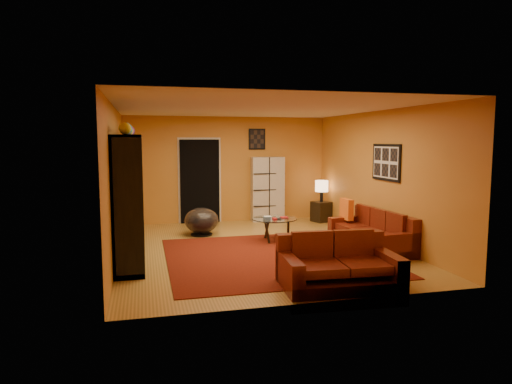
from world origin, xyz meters
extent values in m
plane|color=olive|center=(0.00, 0.00, 0.00)|extent=(6.00, 6.00, 0.00)
plane|color=white|center=(0.00, 0.00, 2.60)|extent=(6.00, 6.00, 0.00)
plane|color=#C0772A|center=(0.00, 3.00, 1.30)|extent=(6.00, 0.00, 6.00)
plane|color=#C0772A|center=(0.00, -3.00, 1.30)|extent=(6.00, 0.00, 6.00)
plane|color=#C0772A|center=(-2.50, 0.00, 1.30)|extent=(0.00, 6.00, 6.00)
plane|color=#C0772A|center=(2.50, 0.00, 1.30)|extent=(0.00, 6.00, 6.00)
cube|color=#4F1109|center=(0.10, -0.70, 0.01)|extent=(3.60, 3.60, 0.01)
cube|color=black|center=(-0.70, 2.96, 1.02)|extent=(0.95, 0.10, 2.04)
cube|color=black|center=(2.48, -0.30, 1.60)|extent=(0.03, 1.00, 0.70)
cube|color=black|center=(0.75, 2.98, 2.05)|extent=(0.42, 0.03, 0.52)
cube|color=black|center=(-2.27, 0.00, 1.05)|extent=(0.45, 3.00, 2.10)
imported|color=black|center=(-2.23, 0.03, 0.97)|extent=(0.87, 0.11, 0.50)
cube|color=#51140A|center=(2.05, -0.55, 0.16)|extent=(0.91, 1.99, 0.32)
cube|color=#51140A|center=(2.36, -0.53, 0.42)|extent=(0.29, 1.95, 0.85)
cube|color=#51140A|center=(2.10, -1.43, 0.31)|extent=(0.80, 0.23, 0.62)
cube|color=#51140A|center=(2.00, 0.33, 0.31)|extent=(0.80, 0.23, 0.62)
cube|color=#51140A|center=(2.04, -1.07, 0.47)|extent=(0.60, 0.54, 0.12)
cube|color=#51140A|center=(2.01, -0.55, 0.47)|extent=(0.60, 0.54, 0.12)
cube|color=#51140A|center=(1.98, -0.02, 0.47)|extent=(0.60, 0.54, 0.12)
cube|color=#51140A|center=(0.55, -2.50, 0.16)|extent=(1.65, 1.05, 0.32)
cube|color=#51140A|center=(0.58, -2.11, 0.42)|extent=(1.60, 0.28, 0.85)
cube|color=#51140A|center=(1.26, -2.55, 0.31)|extent=(0.24, 0.96, 0.62)
cube|color=#51140A|center=(-0.15, -2.45, 0.31)|extent=(0.24, 0.96, 0.62)
cube|color=#51140A|center=(0.86, -2.56, 0.47)|extent=(0.64, 0.77, 0.12)
cube|color=#51140A|center=(0.24, -2.52, 0.47)|extent=(0.64, 0.77, 0.12)
cube|color=orange|center=(1.95, 0.28, 0.63)|extent=(0.12, 0.42, 0.42)
cylinder|color=silver|center=(0.49, 0.51, 0.45)|extent=(0.91, 0.91, 0.02)
cylinder|color=black|center=(0.76, 0.44, 0.23)|extent=(0.05, 0.05, 0.43)
cylinder|color=black|center=(0.42, 0.79, 0.23)|extent=(0.05, 0.05, 0.43)
cylinder|color=black|center=(0.29, 0.32, 0.23)|extent=(0.05, 0.05, 0.43)
cube|color=beige|center=(0.98, 2.80, 0.80)|extent=(0.82, 0.40, 1.61)
cylinder|color=black|center=(-0.86, 1.42, 0.02)|extent=(0.44, 0.44, 0.03)
cylinder|color=black|center=(-0.86, 1.42, 0.10)|extent=(0.06, 0.06, 0.15)
ellipsoid|color=#3B3534|center=(-0.86, 1.42, 0.32)|extent=(0.72, 0.72, 0.54)
cube|color=black|center=(2.25, 2.36, 0.25)|extent=(0.50, 0.50, 0.50)
cylinder|color=black|center=(2.25, 2.36, 0.63)|extent=(0.08, 0.08, 0.25)
cylinder|color=#FFC78C|center=(2.25, 2.36, 0.89)|extent=(0.32, 0.32, 0.28)
camera|label=1|loc=(-2.03, -8.16, 2.01)|focal=32.00mm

